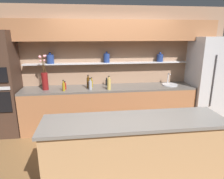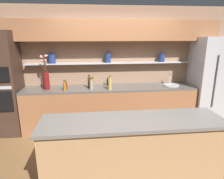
{
  "view_description": "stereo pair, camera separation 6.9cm",
  "coord_description": "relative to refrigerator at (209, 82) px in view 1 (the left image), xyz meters",
  "views": [
    {
      "loc": [
        -0.56,
        -2.86,
        2.02
      ],
      "look_at": [
        -0.15,
        0.28,
        1.14
      ],
      "focal_mm": 32.0,
      "sensor_mm": 36.0,
      "label": 1
    },
    {
      "loc": [
        -0.49,
        -2.87,
        2.02
      ],
      "look_at": [
        -0.15,
        0.28,
        1.14
      ],
      "focal_mm": 32.0,
      "sensor_mm": 36.0,
      "label": 2
    }
  ],
  "objects": [
    {
      "name": "ground_plane",
      "position": [
        -2.18,
        -1.2,
        -0.98
      ],
      "size": [
        12.0,
        12.0,
        0.0
      ],
      "primitive_type": "plane",
      "color": "brown"
    },
    {
      "name": "back_wall_unit",
      "position": [
        -2.18,
        0.33,
        0.57
      ],
      "size": [
        5.2,
        0.44,
        2.6
      ],
      "color": "#937056",
      "rests_on": "ground_plane"
    },
    {
      "name": "back_counter_unit",
      "position": [
        -2.27,
        0.04,
        -0.52
      ],
      "size": [
        3.65,
        0.62,
        0.92
      ],
      "color": "#99603D",
      "rests_on": "ground_plane"
    },
    {
      "name": "island_counter",
      "position": [
        -2.18,
        -1.89,
        -0.47
      ],
      "size": [
        2.25,
        0.61,
        1.02
      ],
      "color": "tan",
      "rests_on": "ground_plane"
    },
    {
      "name": "refrigerator",
      "position": [
        0.0,
        0.0,
        0.0
      ],
      "size": [
        0.85,
        0.73,
        1.97
      ],
      "color": "#B7B7BC",
      "rests_on": "ground_plane"
    },
    {
      "name": "oven_tower",
      "position": [
        -4.44,
        0.04,
        0.06
      ],
      "size": [
        0.66,
        0.64,
        2.09
      ],
      "color": "#3D281E",
      "rests_on": "ground_plane"
    },
    {
      "name": "flower_vase",
      "position": [
        -3.58,
        0.01,
        0.16
      ],
      "size": [
        0.14,
        0.14,
        0.71
      ],
      "color": "maroon",
      "rests_on": "back_counter_unit"
    },
    {
      "name": "sink_fixture",
      "position": [
        -0.91,
        0.05,
        -0.04
      ],
      "size": [
        0.34,
        0.34,
        0.25
      ],
      "color": "#B7B7BC",
      "rests_on": "back_counter_unit"
    },
    {
      "name": "bottle_spirit_0",
      "position": [
        -2.71,
        0.03,
        0.06
      ],
      "size": [
        0.06,
        0.06,
        0.28
      ],
      "color": "#4C2D0C",
      "rests_on": "back_counter_unit"
    },
    {
      "name": "bottle_sauce_1",
      "position": [
        -2.3,
        0.21,
        0.01
      ],
      "size": [
        0.05,
        0.05,
        0.17
      ],
      "color": "black",
      "rests_on": "back_counter_unit"
    },
    {
      "name": "bottle_sauce_2",
      "position": [
        -3.18,
        -0.01,
        0.01
      ],
      "size": [
        0.05,
        0.05,
        0.17
      ],
      "color": "maroon",
      "rests_on": "back_counter_unit"
    },
    {
      "name": "bottle_oil_3",
      "position": [
        -3.2,
        -0.14,
        0.03
      ],
      "size": [
        0.05,
        0.05,
        0.22
      ],
      "color": "olive",
      "rests_on": "back_counter_unit"
    },
    {
      "name": "bottle_oil_4",
      "position": [
        -2.64,
        0.09,
        0.02
      ],
      "size": [
        0.05,
        0.05,
        0.21
      ],
      "color": "olive",
      "rests_on": "back_counter_unit"
    },
    {
      "name": "bottle_spirit_5",
      "position": [
        -2.29,
        -0.14,
        0.06
      ],
      "size": [
        0.07,
        0.07,
        0.28
      ],
      "color": "tan",
      "rests_on": "back_counter_unit"
    },
    {
      "name": "bottle_spirit_6",
      "position": [
        -2.67,
        -0.09,
        0.03
      ],
      "size": [
        0.07,
        0.07,
        0.24
      ],
      "color": "gray",
      "rests_on": "back_counter_unit"
    }
  ]
}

